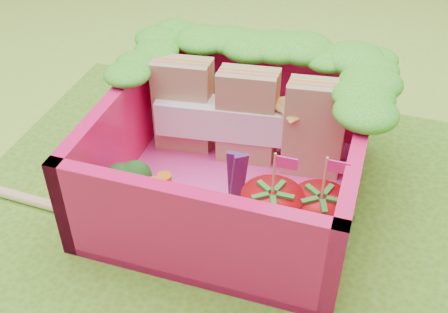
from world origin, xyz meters
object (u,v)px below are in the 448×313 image
Objects in this scene: sandwich_stack at (248,118)px; strawberry_right at (318,220)px; chopsticks at (24,198)px; strawberry_left at (271,217)px; bento_box at (232,154)px; broccoli at (123,186)px.

sandwich_stack is 0.73m from strawberry_right.
strawberry_right reaches higher than chopsticks.
strawberry_left is 0.22× the size of chopsticks.
sandwich_stack is at bearing 88.68° from bento_box.
strawberry_right is at bearing -46.87° from sandwich_stack.
strawberry_right is (0.22, 0.06, -0.01)m from strawberry_left.
sandwich_stack is at bearing 115.50° from strawberry_left.
sandwich_stack reaches higher than strawberry_left.
broccoli is 0.58× the size of strawberry_left.
broccoli is at bearing -174.89° from strawberry_right.
chopsticks is at bearing -147.42° from sandwich_stack.
strawberry_left is at bearing 2.31° from broccoli.
strawberry_right is (0.50, -0.25, -0.08)m from bento_box.
bento_box is at bearing 153.47° from strawberry_right.
bento_box reaches higher than broccoli.
strawberry_left reaches higher than chopsticks.
broccoli is at bearing -144.06° from bento_box.
sandwich_stack is 2.02× the size of strawberry_left.
broccoli is at bearing 5.56° from chopsticks.
strawberry_right reaches higher than bento_box.
bento_box is 2.46× the size of strawberry_left.
broccoli reaches higher than chopsticks.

